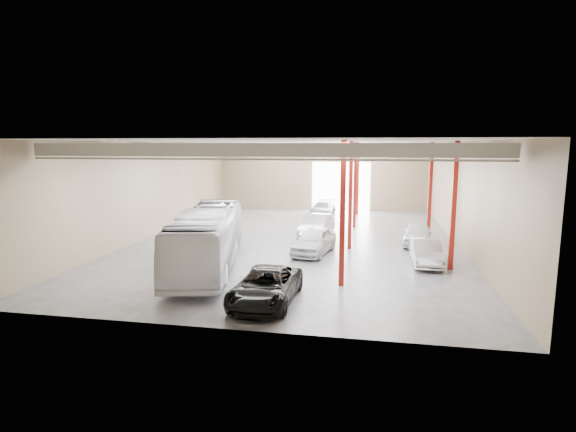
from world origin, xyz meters
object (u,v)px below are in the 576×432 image
(coach_bus, at_px, (208,238))
(car_right_near, at_px, (426,252))
(car_row_a, at_px, (314,241))
(car_right_far, at_px, (417,233))
(black_sedan, at_px, (266,286))
(car_row_c, at_px, (323,208))
(car_row_b, at_px, (317,226))

(coach_bus, relative_size, car_right_near, 2.70)
(car_row_a, xyz_separation_m, car_right_near, (6.62, -1.36, -0.09))
(coach_bus, xyz_separation_m, car_row_a, (5.41, 4.28, -0.84))
(coach_bus, distance_m, car_right_far, 14.54)
(coach_bus, xyz_separation_m, car_right_near, (12.03, 2.92, -0.93))
(coach_bus, bearing_deg, black_sedan, -60.05)
(car_row_a, height_order, car_right_near, car_row_a)
(black_sedan, height_order, car_row_c, black_sedan)
(car_row_a, bearing_deg, car_row_b, 105.15)
(black_sedan, bearing_deg, car_row_b, 89.79)
(car_right_near, bearing_deg, car_row_b, 137.04)
(coach_bus, relative_size, car_row_a, 2.48)
(car_row_a, relative_size, car_right_far, 1.06)
(coach_bus, relative_size, car_row_b, 2.36)
(car_row_c, bearing_deg, car_row_b, -78.79)
(car_right_far, bearing_deg, car_row_c, 129.51)
(coach_bus, distance_m, black_sedan, 6.78)
(car_row_a, distance_m, car_right_near, 6.76)
(car_row_b, height_order, car_right_far, car_row_b)
(car_right_near, bearing_deg, coach_bus, -166.40)
(coach_bus, relative_size, car_row_c, 2.60)
(coach_bus, height_order, car_right_far, coach_bus)
(car_row_c, height_order, car_right_near, car_right_near)
(car_row_a, relative_size, car_right_near, 1.09)
(coach_bus, distance_m, car_right_near, 12.42)
(car_right_near, bearing_deg, black_sedan, -133.67)
(car_right_near, bearing_deg, car_row_a, 168.38)
(black_sedan, bearing_deg, car_right_near, 48.03)
(car_row_a, relative_size, car_row_b, 0.95)
(car_row_b, relative_size, car_row_c, 1.10)
(car_row_a, height_order, car_row_c, car_row_a)
(car_row_a, bearing_deg, black_sedan, -85.55)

